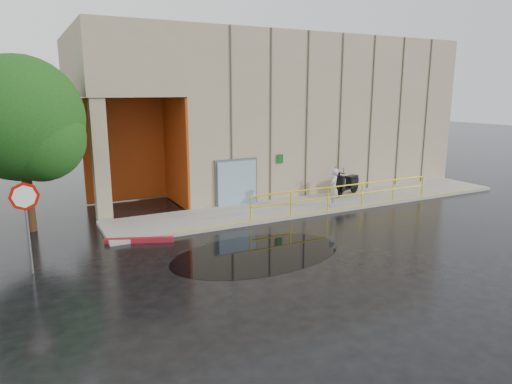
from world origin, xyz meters
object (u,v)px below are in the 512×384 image
at_px(stop_sign, 26,208).
at_px(red_curb, 139,240).
at_px(tree_near, 25,124).
at_px(scooter, 347,178).
at_px(person, 333,188).

xyz_separation_m(stop_sign, red_curb, (3.45, 1.37, -1.90)).
bearing_deg(tree_near, stop_sign, -93.65).
distance_m(scooter, stop_sign, 14.86).
distance_m(stop_sign, red_curb, 4.17).
xyz_separation_m(person, tree_near, (-12.05, 2.60, 3.08)).
distance_m(person, tree_near, 12.71).
xyz_separation_m(scooter, stop_sign, (-14.40, -3.54, 0.98)).
distance_m(person, stop_sign, 12.53).
bearing_deg(tree_near, scooter, -4.12).
relative_size(scooter, stop_sign, 0.72).
bearing_deg(scooter, tree_near, 157.45).
height_order(person, stop_sign, stop_sign).
height_order(stop_sign, tree_near, tree_near).
bearing_deg(person, red_curb, -36.14).
height_order(scooter, tree_near, tree_near).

